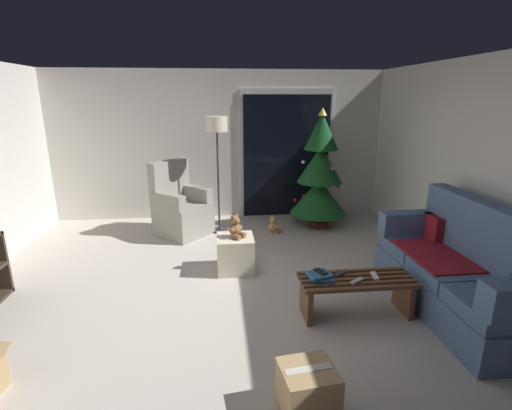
{
  "coord_description": "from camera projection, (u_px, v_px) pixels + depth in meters",
  "views": [
    {
      "loc": [
        -0.02,
        -3.46,
        2.06
      ],
      "look_at": [
        0.4,
        0.7,
        0.85
      ],
      "focal_mm": 26.32,
      "sensor_mm": 36.0,
      "label": 1
    }
  ],
  "objects": [
    {
      "name": "book_stack",
      "position": [
        321.0,
        277.0,
        3.55
      ],
      "size": [
        0.27,
        0.22,
        0.07
      ],
      "color": "#285684",
      "rests_on": "coffee_table"
    },
    {
      "name": "remote_white",
      "position": [
        375.0,
        276.0,
        3.62
      ],
      "size": [
        0.06,
        0.16,
        0.02
      ],
      "primitive_type": "cube",
      "rotation": [
        0.0,
        0.0,
        3.03
      ],
      "color": "silver",
      "rests_on": "coffee_table"
    },
    {
      "name": "remote_graphite",
      "position": [
        340.0,
        274.0,
        3.66
      ],
      "size": [
        0.15,
        0.12,
        0.02
      ],
      "primitive_type": "cube",
      "rotation": [
        0.0,
        0.0,
        5.31
      ],
      "color": "#333338",
      "rests_on": "coffee_table"
    },
    {
      "name": "remote_silver",
      "position": [
        357.0,
        281.0,
        3.51
      ],
      "size": [
        0.15,
        0.12,
        0.02
      ],
      "primitive_type": "cube",
      "rotation": [
        0.0,
        0.0,
        5.29
      ],
      "color": "#ADADB2",
      "rests_on": "coffee_table"
    },
    {
      "name": "ground_plane",
      "position": [
        224.0,
        303.0,
        3.88
      ],
      "size": [
        7.0,
        7.0,
        0.0
      ],
      "primitive_type": "plane",
      "color": "#BCB2A8"
    },
    {
      "name": "armchair",
      "position": [
        181.0,
        209.0,
        5.77
      ],
      "size": [
        0.97,
        0.97,
        1.13
      ],
      "color": "gray",
      "rests_on": "ground"
    },
    {
      "name": "cardboard_box_taped_mid_floor",
      "position": [
        308.0,
        391.0,
        2.5
      ],
      "size": [
        0.4,
        0.38,
        0.35
      ],
      "color": "tan",
      "rests_on": "ground"
    },
    {
      "name": "cell_phone",
      "position": [
        321.0,
        272.0,
        3.57
      ],
      "size": [
        0.12,
        0.16,
        0.01
      ],
      "primitive_type": "cube",
      "rotation": [
        0.0,
        0.0,
        0.43
      ],
      "color": "black",
      "rests_on": "book_stack"
    },
    {
      "name": "couch",
      "position": [
        461.0,
        273.0,
        3.67
      ],
      "size": [
        0.8,
        1.95,
        1.08
      ],
      "color": "slate",
      "rests_on": "ground"
    },
    {
      "name": "patio_door_glass",
      "position": [
        286.0,
        157.0,
        6.54
      ],
      "size": [
        1.5,
        0.02,
        2.1
      ],
      "primitive_type": "cube",
      "color": "black",
      "rests_on": "ground"
    },
    {
      "name": "ottoman",
      "position": [
        235.0,
        254.0,
        4.58
      ],
      "size": [
        0.44,
        0.44,
        0.43
      ],
      "primitive_type": "cube",
      "color": "beige",
      "rests_on": "ground"
    },
    {
      "name": "floor_lamp",
      "position": [
        217.0,
        136.0,
        5.57
      ],
      "size": [
        0.32,
        0.32,
        1.78
      ],
      "color": "#2D2D30",
      "rests_on": "ground"
    },
    {
      "name": "teddy_bear_chestnut",
      "position": [
        236.0,
        228.0,
        4.48
      ],
      "size": [
        0.21,
        0.21,
        0.29
      ],
      "color": "brown",
      "rests_on": "ottoman"
    },
    {
      "name": "teddy_bear_honey_by_tree",
      "position": [
        273.0,
        226.0,
        5.86
      ],
      "size": [
        0.22,
        0.21,
        0.29
      ],
      "color": "tan",
      "rests_on": "ground"
    },
    {
      "name": "wall_back",
      "position": [
        219.0,
        146.0,
        6.46
      ],
      "size": [
        5.72,
        0.12,
        2.5
      ],
      "primitive_type": "cube",
      "color": "silver",
      "rests_on": "ground"
    },
    {
      "name": "coffee_table",
      "position": [
        356.0,
        290.0,
        3.63
      ],
      "size": [
        1.1,
        0.4,
        0.39
      ],
      "color": "brown",
      "rests_on": "ground"
    },
    {
      "name": "wall_right",
      "position": [
        503.0,
        179.0,
        3.81
      ],
      "size": [
        0.12,
        6.0,
        2.5
      ],
      "primitive_type": "cube",
      "color": "silver",
      "rests_on": "ground"
    },
    {
      "name": "christmas_tree",
      "position": [
        320.0,
        176.0,
        6.0
      ],
      "size": [
        0.91,
        0.91,
        1.9
      ],
      "color": "#4C1E19",
      "rests_on": "ground"
    },
    {
      "name": "patio_door_frame",
      "position": [
        286.0,
        154.0,
        6.54
      ],
      "size": [
        1.6,
        0.02,
        2.2
      ],
      "primitive_type": "cube",
      "color": "silver",
      "rests_on": "ground"
    }
  ]
}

